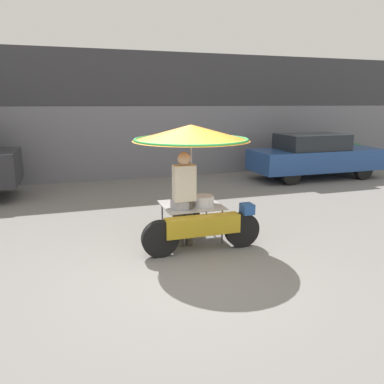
{
  "coord_description": "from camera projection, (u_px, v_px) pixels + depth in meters",
  "views": [
    {
      "loc": [
        -1.55,
        -5.12,
        2.51
      ],
      "look_at": [
        0.49,
        1.19,
        0.92
      ],
      "focal_mm": 35.0,
      "sensor_mm": 36.0,
      "label": 1
    }
  ],
  "objects": [
    {
      "name": "shopfront_building",
      "position": [
        115.0,
        116.0,
        13.07
      ],
      "size": [
        28.0,
        2.06,
        4.14
      ],
      "color": "#38383D",
      "rests_on": "ground"
    },
    {
      "name": "potted_plant",
      "position": [
        355.0,
        154.0,
        14.5
      ],
      "size": [
        0.84,
        0.84,
        0.99
      ],
      "color": "gray",
      "rests_on": "ground"
    },
    {
      "name": "vendor_person",
      "position": [
        184.0,
        194.0,
        6.54
      ],
      "size": [
        0.38,
        0.23,
        1.69
      ],
      "color": "#4C473D",
      "rests_on": "ground"
    },
    {
      "name": "parked_car",
      "position": [
        315.0,
        156.0,
        12.61
      ],
      "size": [
        4.47,
        1.65,
        1.5
      ],
      "color": "black",
      "rests_on": "ground"
    },
    {
      "name": "ground_plane",
      "position": [
        186.0,
        269.0,
        5.78
      ],
      "size": [
        36.0,
        36.0,
        0.0
      ],
      "primitive_type": "plane",
      "color": "slate"
    },
    {
      "name": "vendor_motorcycle_cart",
      "position": [
        193.0,
        150.0,
        6.62
      ],
      "size": [
        2.11,
        2.1,
        2.14
      ],
      "color": "black",
      "rests_on": "ground"
    }
  ]
}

